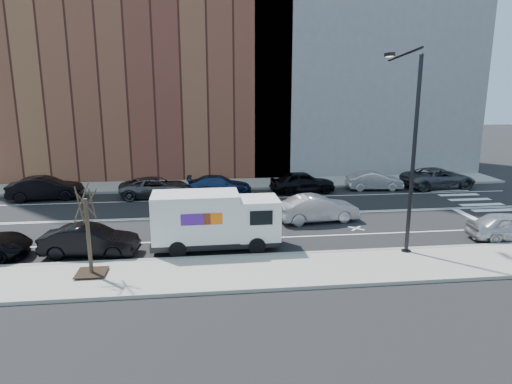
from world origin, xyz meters
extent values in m
plane|color=black|center=(0.00, 0.00, 0.00)|extent=(120.00, 120.00, 0.00)
cube|color=gray|center=(0.00, -8.80, 0.07)|extent=(44.00, 3.60, 0.15)
cube|color=gray|center=(0.00, 8.80, 0.07)|extent=(44.00, 3.60, 0.15)
cube|color=gray|center=(0.00, -7.00, 0.08)|extent=(44.00, 0.25, 0.17)
cube|color=gray|center=(0.00, 7.00, 0.08)|extent=(44.00, 0.25, 0.17)
cube|color=brown|center=(-8.00, 15.60, 11.00)|extent=(26.00, 10.00, 22.00)
cube|color=slate|center=(12.00, 15.60, 13.00)|extent=(20.00, 10.00, 26.00)
cylinder|color=black|center=(7.00, -7.40, 4.50)|extent=(0.18, 0.18, 9.00)
cylinder|color=black|center=(7.00, -7.40, 0.10)|extent=(0.44, 0.44, 0.20)
sphere|color=black|center=(7.00, -7.40, 8.95)|extent=(0.20, 0.20, 0.20)
cylinder|color=black|center=(7.00, -5.70, 9.10)|extent=(0.11, 3.49, 0.48)
cube|color=black|center=(7.00, -4.00, 9.20)|extent=(0.25, 0.80, 0.18)
cube|color=#FFF2CC|center=(7.00, -4.00, 9.10)|extent=(0.18, 0.55, 0.03)
cube|color=black|center=(-7.00, -8.40, 0.23)|extent=(1.20, 1.20, 0.04)
cylinder|color=#382B1E|center=(-7.00, -8.40, 1.75)|extent=(0.16, 0.16, 3.20)
cylinder|color=#382B1E|center=(-6.75, -8.40, 3.15)|extent=(0.06, 0.80, 1.44)
cylinder|color=#382B1E|center=(-6.92, -8.16, 3.15)|extent=(0.81, 0.31, 1.19)
cylinder|color=#382B1E|center=(-7.20, -8.25, 3.15)|extent=(0.58, 0.76, 1.50)
cylinder|color=#382B1E|center=(-7.20, -8.55, 3.15)|extent=(0.47, 0.61, 1.37)
cylinder|color=#382B1E|center=(-6.92, -8.64, 3.15)|extent=(0.72, 0.29, 1.13)
cube|color=black|center=(-1.87, -5.60, 0.43)|extent=(6.00, 2.11, 0.29)
cube|color=silver|center=(0.25, -5.57, 1.49)|extent=(1.96, 2.10, 1.93)
cube|color=black|center=(1.23, -5.55, 1.78)|extent=(0.08, 1.78, 0.91)
cube|color=black|center=(0.26, -6.62, 1.78)|extent=(1.06, 0.05, 0.67)
cube|color=black|center=(0.23, -4.52, 1.78)|extent=(1.06, 0.05, 0.67)
cube|color=black|center=(1.19, -5.56, 0.53)|extent=(0.17, 1.93, 0.34)
cube|color=silver|center=(-2.74, -5.61, 1.68)|extent=(4.07, 2.18, 2.21)
cube|color=#47198C|center=(-2.72, -6.69, 1.83)|extent=(1.35, 0.04, 0.53)
cube|color=orange|center=(-1.95, -6.68, 1.83)|extent=(0.87, 0.03, 0.53)
cube|color=#47198C|center=(-2.75, -4.53, 1.83)|extent=(1.35, 0.04, 0.53)
cube|color=orange|center=(-1.98, -4.52, 1.83)|extent=(0.87, 0.03, 0.53)
cylinder|color=black|center=(0.07, -6.53, 0.40)|extent=(0.81, 0.28, 0.81)
cylinder|color=black|center=(0.04, -4.61, 0.40)|extent=(0.81, 0.28, 0.81)
cylinder|color=black|center=(-3.59, -6.59, 0.40)|extent=(0.81, 0.28, 0.81)
cylinder|color=black|center=(-3.62, -4.66, 0.40)|extent=(0.81, 0.28, 0.81)
imported|color=black|center=(-13.13, 5.61, 0.80)|extent=(5.01, 2.16, 1.60)
imported|color=#44464B|center=(-5.60, 5.42, 0.71)|extent=(5.26, 2.68, 1.42)
imported|color=navy|center=(-1.16, 5.90, 0.67)|extent=(4.69, 2.02, 1.34)
imported|color=black|center=(4.92, 5.52, 0.81)|extent=(4.89, 2.35, 1.61)
imported|color=#B6B5BB|center=(10.53, 5.86, 0.69)|extent=(4.24, 1.70, 1.37)
imported|color=#414348|center=(15.67, 5.91, 0.78)|extent=(5.80, 3.07, 1.55)
imported|color=#A7A7AB|center=(4.21, -1.72, 0.77)|extent=(4.83, 2.18, 1.54)
imported|color=black|center=(-7.61, -5.80, 0.72)|extent=(4.52, 2.00, 1.44)
imported|color=silver|center=(13.11, -6.09, 0.71)|extent=(4.29, 2.00, 1.42)
camera|label=1|loc=(-2.39, -26.54, 7.71)|focal=32.00mm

